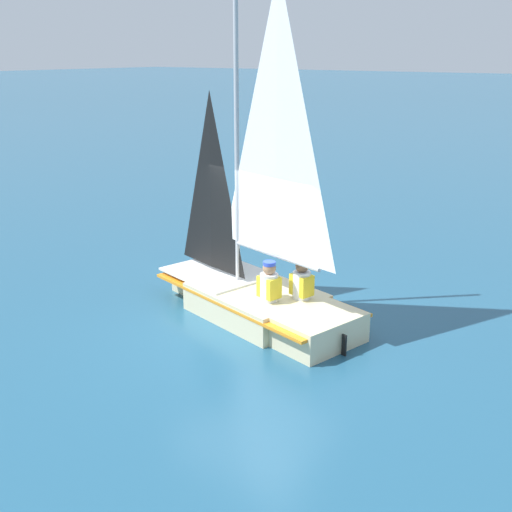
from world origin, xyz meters
TOP-DOWN VIEW (x-y plane):
  - ground_plane at (0.00, 0.00)m, footprint 260.00×260.00m
  - sailboat_main at (0.04, -0.01)m, footprint 4.17×2.44m
  - sailor_helm at (0.49, -0.30)m, footprint 0.39×0.36m
  - sailor_crew at (0.86, 0.10)m, footprint 0.39×0.36m

SIDE VIEW (x-z plane):
  - ground_plane at x=0.00m, z-range 0.00..0.00m
  - sailor_crew at x=0.86m, z-range 0.04..1.20m
  - sailor_helm at x=0.49m, z-range 0.05..1.21m
  - sailboat_main at x=0.04m, z-range -2.11..3.62m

